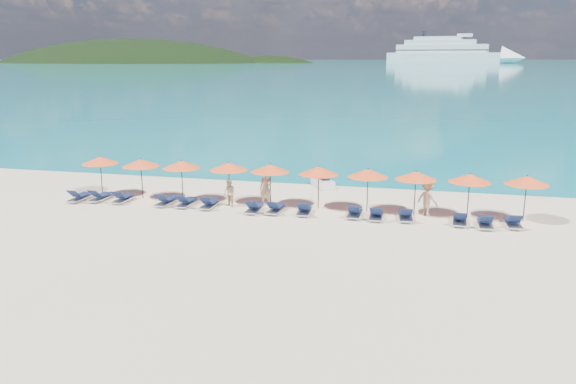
# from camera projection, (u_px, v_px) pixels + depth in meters

# --- Properties ---
(ground) EXTENTS (1400.00, 1400.00, 0.00)m
(ground) POSITION_uv_depth(u_px,v_px,m) (273.00, 233.00, 25.25)
(ground) COLOR beige
(sea) EXTENTS (1600.00, 1300.00, 0.01)m
(sea) POSITION_uv_depth(u_px,v_px,m) (418.00, 62.00, 649.40)
(sea) COLOR #1FA9B2
(sea) RESTS_ON ground
(headland_main) EXTENTS (374.00, 242.00, 126.50)m
(headland_main) POSITION_uv_depth(u_px,v_px,m) (133.00, 98.00, 611.57)
(headland_main) COLOR black
(headland_main) RESTS_ON ground
(headland_small) EXTENTS (162.00, 126.00, 85.50)m
(headland_small) POSITION_uv_depth(u_px,v_px,m) (270.00, 97.00, 596.46)
(headland_small) COLOR black
(headland_small) RESTS_ON ground
(cruise_ship) EXTENTS (137.50, 51.86, 37.90)m
(cruise_ship) POSITION_uv_depth(u_px,v_px,m) (455.00, 53.00, 572.18)
(cruise_ship) COLOR white
(cruise_ship) RESTS_ON ground
(jetski) EXTENTS (1.78, 2.20, 0.75)m
(jetski) POSITION_uv_depth(u_px,v_px,m) (323.00, 182.00, 34.05)
(jetski) COLOR white
(jetski) RESTS_ON ground
(beachgoer_a) EXTENTS (0.68, 0.45, 1.84)m
(beachgoer_a) POSITION_uv_depth(u_px,v_px,m) (266.00, 188.00, 29.80)
(beachgoer_a) COLOR tan
(beachgoer_a) RESTS_ON ground
(beachgoer_b) EXTENTS (0.82, 0.75, 1.47)m
(beachgoer_b) POSITION_uv_depth(u_px,v_px,m) (229.00, 193.00, 29.49)
(beachgoer_b) COLOR tan
(beachgoer_b) RESTS_ON ground
(beachgoer_c) EXTENTS (1.21, 1.03, 1.71)m
(beachgoer_c) POSITION_uv_depth(u_px,v_px,m) (427.00, 199.00, 27.90)
(beachgoer_c) COLOR tan
(beachgoer_c) RESTS_ON ground
(umbrella_0) EXTENTS (2.10, 2.10, 2.28)m
(umbrella_0) POSITION_uv_depth(u_px,v_px,m) (100.00, 160.00, 31.74)
(umbrella_0) COLOR black
(umbrella_0) RESTS_ON ground
(umbrella_1) EXTENTS (2.10, 2.10, 2.28)m
(umbrella_1) POSITION_uv_depth(u_px,v_px,m) (141.00, 163.00, 30.98)
(umbrella_1) COLOR black
(umbrella_1) RESTS_ON ground
(umbrella_2) EXTENTS (2.10, 2.10, 2.28)m
(umbrella_2) POSITION_uv_depth(u_px,v_px,m) (181.00, 165.00, 30.48)
(umbrella_2) COLOR black
(umbrella_2) RESTS_ON ground
(umbrella_3) EXTENTS (2.10, 2.10, 2.28)m
(umbrella_3) POSITION_uv_depth(u_px,v_px,m) (229.00, 166.00, 29.96)
(umbrella_3) COLOR black
(umbrella_3) RESTS_ON ground
(umbrella_4) EXTENTS (2.10, 2.10, 2.28)m
(umbrella_4) POSITION_uv_depth(u_px,v_px,m) (270.00, 168.00, 29.50)
(umbrella_4) COLOR black
(umbrella_4) RESTS_ON ground
(umbrella_5) EXTENTS (2.10, 2.10, 2.28)m
(umbrella_5) POSITION_uv_depth(u_px,v_px,m) (319.00, 171.00, 28.88)
(umbrella_5) COLOR black
(umbrella_5) RESTS_ON ground
(umbrella_6) EXTENTS (2.10, 2.10, 2.28)m
(umbrella_6) POSITION_uv_depth(u_px,v_px,m) (368.00, 173.00, 28.28)
(umbrella_6) COLOR black
(umbrella_6) RESTS_ON ground
(umbrella_7) EXTENTS (2.10, 2.10, 2.28)m
(umbrella_7) POSITION_uv_depth(u_px,v_px,m) (416.00, 175.00, 27.70)
(umbrella_7) COLOR black
(umbrella_7) RESTS_ON ground
(umbrella_8) EXTENTS (2.10, 2.10, 2.28)m
(umbrella_8) POSITION_uv_depth(u_px,v_px,m) (470.00, 178.00, 27.13)
(umbrella_8) COLOR black
(umbrella_8) RESTS_ON ground
(umbrella_9) EXTENTS (2.10, 2.10, 2.28)m
(umbrella_9) POSITION_uv_depth(u_px,v_px,m) (527.00, 180.00, 26.63)
(umbrella_9) COLOR black
(umbrella_9) RESTS_ON ground
(lounger_0) EXTENTS (0.62, 1.70, 0.66)m
(lounger_0) POSITION_uv_depth(u_px,v_px,m) (80.00, 197.00, 30.83)
(lounger_0) COLOR silver
(lounger_0) RESTS_ON ground
(lounger_1) EXTENTS (0.68, 1.72, 0.66)m
(lounger_1) POSITION_uv_depth(u_px,v_px,m) (101.00, 197.00, 30.84)
(lounger_1) COLOR silver
(lounger_1) RESTS_ON ground
(lounger_2) EXTENTS (0.65, 1.71, 0.66)m
(lounger_2) POSITION_uv_depth(u_px,v_px,m) (123.00, 198.00, 30.56)
(lounger_2) COLOR silver
(lounger_2) RESTS_ON ground
(lounger_3) EXTENTS (0.76, 1.75, 0.66)m
(lounger_3) POSITION_uv_depth(u_px,v_px,m) (166.00, 201.00, 29.96)
(lounger_3) COLOR silver
(lounger_3) RESTS_ON ground
(lounger_4) EXTENTS (0.68, 1.72, 0.66)m
(lounger_4) POSITION_uv_depth(u_px,v_px,m) (186.00, 202.00, 29.74)
(lounger_4) COLOR silver
(lounger_4) RESTS_ON ground
(lounger_5) EXTENTS (0.62, 1.70, 0.66)m
(lounger_5) POSITION_uv_depth(u_px,v_px,m) (210.00, 203.00, 29.40)
(lounger_5) COLOR silver
(lounger_5) RESTS_ON ground
(lounger_6) EXTENTS (0.63, 1.70, 0.66)m
(lounger_6) POSITION_uv_depth(u_px,v_px,m) (254.00, 208.00, 28.62)
(lounger_6) COLOR silver
(lounger_6) RESTS_ON ground
(lounger_7) EXTENTS (0.79, 1.75, 0.66)m
(lounger_7) POSITION_uv_depth(u_px,v_px,m) (276.00, 208.00, 28.53)
(lounger_7) COLOR silver
(lounger_7) RESTS_ON ground
(lounger_8) EXTENTS (0.74, 1.74, 0.66)m
(lounger_8) POSITION_uv_depth(u_px,v_px,m) (304.00, 210.00, 28.24)
(lounger_8) COLOR silver
(lounger_8) RESTS_ON ground
(lounger_9) EXTENTS (0.66, 1.71, 0.66)m
(lounger_9) POSITION_uv_depth(u_px,v_px,m) (355.00, 212.00, 27.78)
(lounger_9) COLOR silver
(lounger_9) RESTS_ON ground
(lounger_10) EXTENTS (0.64, 1.71, 0.66)m
(lounger_10) POSITION_uv_depth(u_px,v_px,m) (376.00, 214.00, 27.39)
(lounger_10) COLOR silver
(lounger_10) RESTS_ON ground
(lounger_11) EXTENTS (0.77, 1.75, 0.66)m
(lounger_11) POSITION_uv_depth(u_px,v_px,m) (406.00, 215.00, 27.25)
(lounger_11) COLOR silver
(lounger_11) RESTS_ON ground
(lounger_12) EXTENTS (0.74, 1.74, 0.66)m
(lounger_12) POSITION_uv_depth(u_px,v_px,m) (460.00, 219.00, 26.56)
(lounger_12) COLOR silver
(lounger_12) RESTS_ON ground
(lounger_13) EXTENTS (0.63, 1.70, 0.66)m
(lounger_13) POSITION_uv_depth(u_px,v_px,m) (485.00, 222.00, 26.10)
(lounger_13) COLOR silver
(lounger_13) RESTS_ON ground
(lounger_14) EXTENTS (0.67, 1.72, 0.66)m
(lounger_14) POSITION_uv_depth(u_px,v_px,m) (513.00, 222.00, 26.17)
(lounger_14) COLOR silver
(lounger_14) RESTS_ON ground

